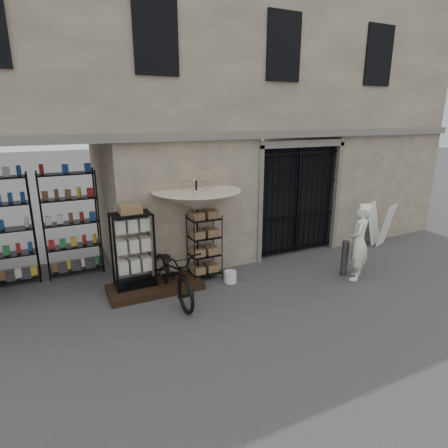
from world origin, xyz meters
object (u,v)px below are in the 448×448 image
bicycle (174,297)px  easel_sign (380,224)px  steel_bollard (345,258)px  market_umbrella (196,195)px  wire_rack (204,247)px  white_bucket (230,277)px  display_cabinet (133,254)px  shopkeeper (355,278)px

bicycle → easel_sign: (6.50, 0.57, 0.63)m
steel_bollard → easel_sign: easel_sign is taller
market_umbrella → steel_bollard: 3.82m
wire_rack → white_bucket: (0.43, -0.49, -0.62)m
easel_sign → display_cabinet: bearing=157.8°
shopkeeper → easel_sign: easel_sign is taller
market_umbrella → bicycle: bearing=-141.6°
white_bucket → easel_sign: size_ratio=0.23×
white_bucket → steel_bollard: size_ratio=0.32×
shopkeeper → steel_bollard: bearing=-104.8°
market_umbrella → steel_bollard: size_ratio=3.26×
market_umbrella → shopkeeper: bearing=-25.0°
market_umbrella → white_bucket: size_ratio=10.04×
display_cabinet → market_umbrella: size_ratio=0.62×
wire_rack → white_bucket: 0.90m
shopkeeper → market_umbrella: bearing=-64.5°
bicycle → easel_sign: size_ratio=1.76×
wire_rack → white_bucket: wire_rack is taller
display_cabinet → shopkeeper: size_ratio=0.96×
market_umbrella → shopkeeper: market_umbrella is taller
steel_bollard → shopkeeper: bearing=-65.3°
bicycle → steel_bollard: size_ratio=2.51×
display_cabinet → market_umbrella: bearing=14.0°
wire_rack → shopkeeper: wire_rack is taller
market_umbrella → shopkeeper: (3.35, -1.56, -2.01)m
display_cabinet → market_umbrella: 1.85m
market_umbrella → steel_bollard: (3.23, -1.29, -1.58)m
market_umbrella → bicycle: size_ratio=1.30×
shopkeeper → bicycle: bearing=-52.0°
market_umbrella → easel_sign: (5.70, -0.07, -1.38)m
shopkeeper → wire_rack: bearing=-65.9°
wire_rack → bicycle: 1.40m
wire_rack → market_umbrella: bearing=-177.4°
market_umbrella → bicycle: market_umbrella is taller
white_bucket → market_umbrella: bearing=141.7°
white_bucket → shopkeeper: size_ratio=0.15×
wire_rack → easel_sign: size_ratio=1.26×
wire_rack → bicycle: size_ratio=0.71×
white_bucket → easel_sign: easel_sign is taller
market_umbrella → shopkeeper: 4.21m
market_umbrella → easel_sign: market_umbrella is taller
white_bucket → bicycle: bicycle is taller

